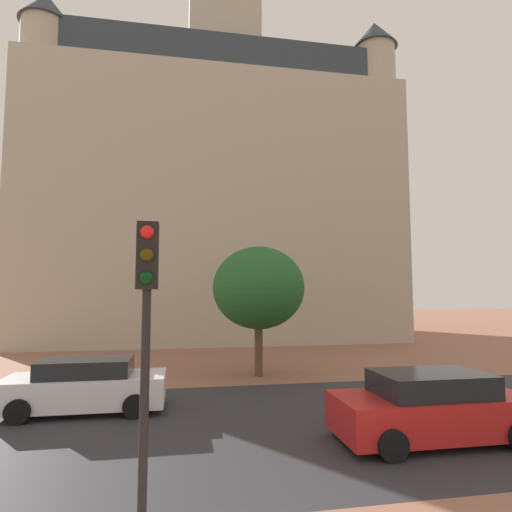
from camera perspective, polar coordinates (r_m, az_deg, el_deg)
name	(u,v)px	position (r m, az deg, el deg)	size (l,w,h in m)	color
ground_plane	(253,403)	(13.30, -0.45, -19.69)	(120.00, 120.00, 0.00)	#93604C
street_asphalt_strip	(265,423)	(11.47, 1.30, -22.10)	(120.00, 8.65, 0.00)	#2D2D33
landmark_building	(215,195)	(33.33, -5.63, 8.39)	(25.69, 14.59, 35.78)	#B2A893
car_white	(86,386)	(13.20, -22.43, -16.24)	(4.39, 2.01, 1.48)	silver
car_red	(432,408)	(10.83, 23.09, -18.71)	(4.47, 2.05, 1.53)	red
traffic_light_pole	(146,319)	(5.68, -14.95, -8.36)	(0.28, 0.34, 4.31)	black
tree_curb_far	(259,288)	(16.93, 0.36, -4.43)	(3.75, 3.75, 5.24)	brown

